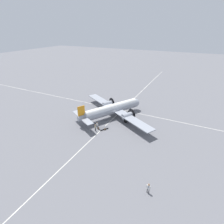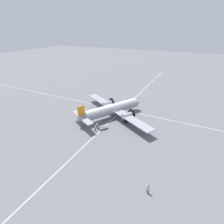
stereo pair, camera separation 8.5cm
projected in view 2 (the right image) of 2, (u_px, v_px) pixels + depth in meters
The scene contains 10 objects.
ground_plane at pixel (112, 117), 47.15m from camera, with size 300.00×300.00×0.00m, color slate.
apron_line_eastwest at pixel (114, 118), 46.90m from camera, with size 120.00×0.16×0.01m.
apron_line_northsouth at pixel (120, 110), 51.41m from camera, with size 0.16×120.00×0.01m.
airliner_main at pixel (113, 109), 46.28m from camera, with size 18.91×24.48×5.44m.
crew_foreground at pixel (148, 187), 25.17m from camera, with size 0.29×0.62×1.82m.
passenger_boarding at pixel (95, 127), 40.41m from camera, with size 0.34×0.56×1.77m.
ramp_agent at pixel (97, 125), 41.47m from camera, with size 0.26×0.55×1.64m.
suitcase_near_door at pixel (98, 128), 41.64m from camera, with size 0.40×0.19×0.52m.
suitcase_upright_spare at pixel (105, 129), 41.18m from camera, with size 0.40×0.14×0.52m.
baggage_cart at pixel (103, 128), 41.58m from camera, with size 2.43×2.11×0.56m.
Camera 2 is at (37.30, 18.73, 21.97)m, focal length 28.00 mm.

